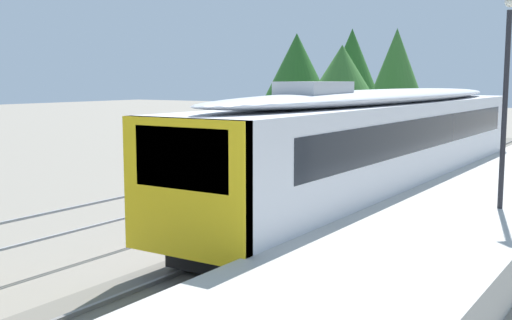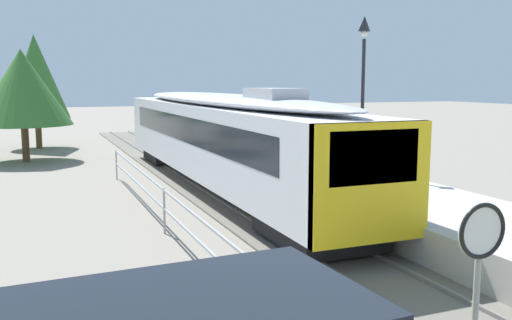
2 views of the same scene
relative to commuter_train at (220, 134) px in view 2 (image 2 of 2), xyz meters
The scene contains 8 objects.
ground_plane 5.58m from the commuter_train, 125.66° to the right, with size 160.00×160.00×0.00m, color gray.
track_rails 4.69m from the commuter_train, 90.00° to the right, with size 3.20×60.00×0.14m.
commuter_train is the anchor object (origin of this frame).
station_platform 5.56m from the commuter_train, 52.14° to the right, with size 3.90×60.00×0.90m, color #B7B5AD.
platform_lamp_mid_platform 5.78m from the commuter_train, 38.76° to the right, with size 0.34×0.34×5.35m.
speed_limit_sign 15.34m from the commuter_train, 98.00° to the right, with size 0.61×0.10×2.81m.
tree_behind_station_far 13.08m from the commuter_train, 121.88° to the left, with size 4.83×4.83×5.72m.
tree_distant_centre 18.13m from the commuter_train, 109.99° to the left, with size 3.87×3.87×6.92m.
Camera 2 is at (-6.45, 6.66, 4.05)m, focal length 38.77 mm.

